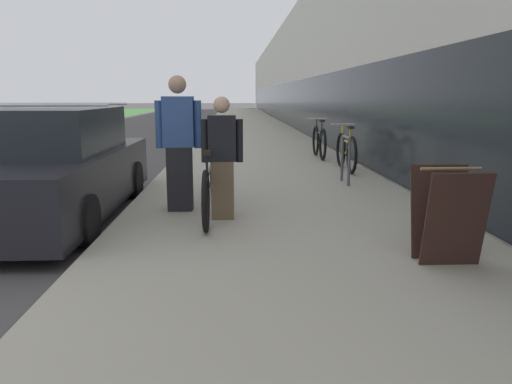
% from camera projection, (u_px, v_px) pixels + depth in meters
% --- Properties ---
extents(sidewalk_slab, '(4.35, 70.00, 0.14)m').
position_uv_depth(sidewalk_slab, '(247.00, 128.00, 24.95)').
color(sidewalk_slab, '#A39E8E').
rests_on(sidewalk_slab, ground).
extents(storefront_facade, '(10.01, 70.00, 5.85)m').
position_uv_depth(storefront_facade, '(354.00, 76.00, 32.56)').
color(storefront_facade, silver).
rests_on(storefront_facade, ground).
extents(lawn_strip, '(7.30, 70.00, 0.03)m').
position_uv_depth(lawn_strip, '(15.00, 125.00, 28.33)').
color(lawn_strip, '#3D7533').
rests_on(lawn_strip, ground).
extents(tandem_bicycle, '(0.52, 2.71, 0.91)m').
position_uv_depth(tandem_bicycle, '(210.00, 184.00, 6.61)').
color(tandem_bicycle, black).
rests_on(tandem_bicycle, sidewalk_slab).
extents(person_rider, '(0.52, 0.20, 1.53)m').
position_uv_depth(person_rider, '(222.00, 158.00, 6.21)').
color(person_rider, brown).
rests_on(person_rider, sidewalk_slab).
extents(person_bystander, '(0.61, 0.24, 1.80)m').
position_uv_depth(person_bystander, '(179.00, 144.00, 6.65)').
color(person_bystander, black).
rests_on(person_bystander, sidewalk_slab).
extents(bike_rack_hoop, '(0.05, 0.60, 0.84)m').
position_uv_depth(bike_rack_hoop, '(346.00, 155.00, 8.79)').
color(bike_rack_hoop, '#4C4C51').
rests_on(bike_rack_hoop, sidewalk_slab).
extents(cruiser_bike_nearest, '(0.52, 1.77, 0.95)m').
position_uv_depth(cruiser_bike_nearest, '(346.00, 151.00, 10.37)').
color(cruiser_bike_nearest, black).
rests_on(cruiser_bike_nearest, sidewalk_slab).
extents(cruiser_bike_middle, '(0.52, 1.81, 0.97)m').
position_uv_depth(cruiser_bike_middle, '(319.00, 142.00, 12.44)').
color(cruiser_bike_middle, black).
rests_on(cruiser_bike_middle, sidewalk_slab).
extents(sandwich_board_sign, '(0.56, 0.56, 0.90)m').
position_uv_depth(sandwich_board_sign, '(448.00, 215.00, 4.62)').
color(sandwich_board_sign, '#331E19').
rests_on(sandwich_board_sign, sidewalk_slab).
extents(parked_sedan_curbside, '(1.79, 4.65, 1.58)m').
position_uv_depth(parked_sedan_curbside, '(56.00, 169.00, 6.86)').
color(parked_sedan_curbside, black).
rests_on(parked_sedan_curbside, ground).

